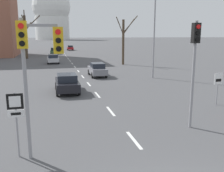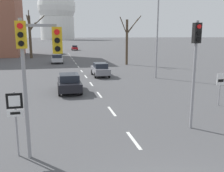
# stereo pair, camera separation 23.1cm
# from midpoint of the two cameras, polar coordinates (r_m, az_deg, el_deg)

# --- Properties ---
(lane_stripe_0) EXTENTS (0.16, 2.00, 0.01)m
(lane_stripe_0) POSITION_cam_midpoint_polar(r_m,az_deg,el_deg) (11.67, 4.46, -12.19)
(lane_stripe_0) COLOR silver
(lane_stripe_0) RESTS_ON ground_plane
(lane_stripe_1) EXTENTS (0.16, 2.00, 0.01)m
(lane_stripe_1) POSITION_cam_midpoint_polar(r_m,az_deg,el_deg) (15.73, -0.73, -5.77)
(lane_stripe_1) COLOR silver
(lane_stripe_1) RESTS_ON ground_plane
(lane_stripe_2) EXTENTS (0.16, 2.00, 0.01)m
(lane_stripe_2) POSITION_cam_midpoint_polar(r_m,az_deg,el_deg) (19.98, -3.69, -2.00)
(lane_stripe_2) COLOR silver
(lane_stripe_2) RESTS_ON ground_plane
(lane_stripe_3) EXTENTS (0.16, 2.00, 0.01)m
(lane_stripe_3) POSITION_cam_midpoint_polar(r_m,az_deg,el_deg) (24.32, -5.60, 0.44)
(lane_stripe_3) COLOR silver
(lane_stripe_3) RESTS_ON ground_plane
(lane_stripe_4) EXTENTS (0.16, 2.00, 0.01)m
(lane_stripe_4) POSITION_cam_midpoint_polar(r_m,az_deg,el_deg) (28.71, -6.93, 2.13)
(lane_stripe_4) COLOR silver
(lane_stripe_4) RESTS_ON ground_plane
(lane_stripe_5) EXTENTS (0.16, 2.00, 0.01)m
(lane_stripe_5) POSITION_cam_midpoint_polar(r_m,az_deg,el_deg) (33.13, -7.90, 3.38)
(lane_stripe_5) COLOR silver
(lane_stripe_5) RESTS_ON ground_plane
(lane_stripe_6) EXTENTS (0.16, 2.00, 0.01)m
(lane_stripe_6) POSITION_cam_midpoint_polar(r_m,az_deg,el_deg) (37.57, -8.65, 4.33)
(lane_stripe_6) COLOR silver
(lane_stripe_6) RESTS_ON ground_plane
(lane_stripe_7) EXTENTS (0.16, 2.00, 0.01)m
(lane_stripe_7) POSITION_cam_midpoint_polar(r_m,az_deg,el_deg) (42.02, -9.24, 5.08)
(lane_stripe_7) COLOR silver
(lane_stripe_7) RESTS_ON ground_plane
(lane_stripe_8) EXTENTS (0.16, 2.00, 0.01)m
(lane_stripe_8) POSITION_cam_midpoint_polar(r_m,az_deg,el_deg) (46.48, -9.72, 5.68)
(lane_stripe_8) COLOR silver
(lane_stripe_8) RESTS_ON ground_plane
(lane_stripe_9) EXTENTS (0.16, 2.00, 0.01)m
(lane_stripe_9) POSITION_cam_midpoint_polar(r_m,az_deg,el_deg) (50.94, -10.11, 6.18)
(lane_stripe_9) COLOR silver
(lane_stripe_9) RESTS_ON ground_plane
(lane_stripe_10) EXTENTS (0.16, 2.00, 0.01)m
(lane_stripe_10) POSITION_cam_midpoint_polar(r_m,az_deg,el_deg) (55.42, -10.44, 6.60)
(lane_stripe_10) COLOR silver
(lane_stripe_10) RESTS_ON ground_plane
(lane_stripe_11) EXTENTS (0.16, 2.00, 0.01)m
(lane_stripe_11) POSITION_cam_midpoint_polar(r_m,az_deg,el_deg) (59.89, -10.73, 6.96)
(lane_stripe_11) COLOR silver
(lane_stripe_11) RESTS_ON ground_plane
(lane_stripe_12) EXTENTS (0.16, 2.00, 0.01)m
(lane_stripe_12) POSITION_cam_midpoint_polar(r_m,az_deg,el_deg) (64.37, -10.97, 7.26)
(lane_stripe_12) COLOR silver
(lane_stripe_12) RESTS_ON ground_plane
(traffic_signal_near_left) EXTENTS (1.60, 0.34, 5.29)m
(traffic_signal_near_left) POSITION_cam_midpoint_polar(r_m,az_deg,el_deg) (9.51, -17.72, 6.79)
(traffic_signal_near_left) COLOR gray
(traffic_signal_near_left) RESTS_ON ground_plane
(traffic_signal_near_right) EXTENTS (0.36, 0.34, 5.37)m
(traffic_signal_near_right) POSITION_cam_midpoint_polar(r_m,az_deg,el_deg) (12.89, 17.86, 6.72)
(traffic_signal_near_right) COLOR gray
(traffic_signal_near_right) RESTS_ON ground_plane
(route_sign_post) EXTENTS (0.60, 0.08, 2.60)m
(route_sign_post) POSITION_cam_midpoint_polar(r_m,az_deg,el_deg) (10.24, -21.71, -5.86)
(route_sign_post) COLOR gray
(route_sign_post) RESTS_ON ground_plane
(speed_limit_sign) EXTENTS (0.60, 0.08, 2.24)m
(speed_limit_sign) POSITION_cam_midpoint_polar(r_m,az_deg,el_deg) (18.16, 22.73, 0.59)
(speed_limit_sign) COLOR gray
(speed_limit_sign) RESTS_ON ground_plane
(street_lamp_right) EXTENTS (2.34, 0.36, 8.88)m
(street_lamp_right) POSITION_cam_midpoint_polar(r_m,az_deg,el_deg) (27.51, 8.64, 13.01)
(street_lamp_right) COLOR gray
(street_lamp_right) RESTS_ON ground_plane
(sedan_near_left) EXTENTS (1.88, 4.20, 1.58)m
(sedan_near_left) POSITION_cam_midpoint_polar(r_m,az_deg,el_deg) (63.48, -13.21, 7.83)
(sedan_near_left) COLOR #2D4C33
(sedan_near_left) RESTS_ON ground_plane
(sedan_near_right) EXTENTS (1.77, 4.45, 1.50)m
(sedan_near_right) POSITION_cam_midpoint_polar(r_m,az_deg,el_deg) (78.31, -9.63, 8.63)
(sedan_near_right) COLOR maroon
(sedan_near_right) RESTS_ON ground_plane
(sedan_mid_centre) EXTENTS (1.89, 4.17, 1.54)m
(sedan_mid_centre) POSITION_cam_midpoint_polar(r_m,az_deg,el_deg) (21.06, -10.57, 0.70)
(sedan_mid_centre) COLOR black
(sedan_mid_centre) RESTS_ON ground_plane
(sedan_far_left) EXTENTS (1.74, 4.02, 1.55)m
(sedan_far_left) POSITION_cam_midpoint_polar(r_m,az_deg,el_deg) (28.75, -3.60, 3.80)
(sedan_far_left) COLOR slate
(sedan_far_left) RESTS_ON ground_plane
(sedan_far_right) EXTENTS (1.90, 4.28, 1.47)m
(sedan_far_right) POSITION_cam_midpoint_polar(r_m,az_deg,el_deg) (43.14, -13.46, 6.09)
(sedan_far_right) COLOR #B7B7BC
(sedan_far_right) RESTS_ON ground_plane
(bare_tree_left_near) EXTENTS (3.77, 3.98, 9.30)m
(bare_tree_left_near) POSITION_cam_midpoint_polar(r_m,az_deg,el_deg) (53.18, -19.21, 11.00)
(bare_tree_left_near) COLOR #473828
(bare_tree_left_near) RESTS_ON ground_plane
(bare_tree_right_near) EXTENTS (3.15, 2.33, 7.51)m
(bare_tree_right_near) POSITION_cam_midpoint_polar(r_m,az_deg,el_deg) (39.83, 2.51, 10.44)
(bare_tree_right_near) COLOR #473828
(bare_tree_right_near) RESTS_ON ground_plane
(capitol_dome) EXTENTS (34.16, 34.16, 48.26)m
(capitol_dome) POSITION_cam_midpoint_polar(r_m,az_deg,el_deg) (243.19, -13.65, 15.79)
(capitol_dome) COLOR silver
(capitol_dome) RESTS_ON ground_plane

